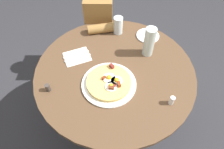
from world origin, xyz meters
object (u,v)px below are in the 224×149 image
(pizza_plate, at_px, (109,84))
(breakfast_pizza, at_px, (109,82))
(bread_plate, at_px, (148,36))
(water_glass, at_px, (118,25))
(water_bottle, at_px, (149,42))
(fork, at_px, (76,54))
(person_seated, at_px, (101,33))
(dining_table, at_px, (115,85))
(knife, at_px, (78,58))
(salt_shaker, at_px, (172,100))
(pepper_shaker, at_px, (48,88))

(pizza_plate, bearing_deg, breakfast_pizza, -103.83)
(bread_plate, relative_size, water_glass, 1.30)
(water_glass, height_order, water_bottle, water_bottle)
(fork, distance_m, water_glass, 0.38)
(person_seated, distance_m, pizza_plate, 0.81)
(bread_plate, bearing_deg, water_bottle, 172.11)
(dining_table, bearing_deg, knife, 70.26)
(water_bottle, bearing_deg, water_glass, 42.00)
(knife, bearing_deg, water_glass, -157.43)
(dining_table, distance_m, salt_shaker, 0.45)
(bread_plate, bearing_deg, fork, 111.23)
(person_seated, xyz_separation_m, breakfast_pizza, (-0.77, -0.09, 0.27))
(dining_table, distance_m, water_bottle, 0.39)
(fork, relative_size, salt_shaker, 3.06)
(breakfast_pizza, relative_size, water_glass, 2.06)
(dining_table, relative_size, pepper_shaker, 19.97)
(knife, bearing_deg, bread_plate, -177.46)
(knife, height_order, pepper_shaker, pepper_shaker)
(pizza_plate, xyz_separation_m, water_glass, (0.48, -0.06, 0.06))
(water_bottle, bearing_deg, pizza_plate, 135.84)
(dining_table, xyz_separation_m, fork, (0.12, 0.26, 0.19))
(knife, relative_size, pepper_shaker, 3.50)
(fork, height_order, water_bottle, water_bottle)
(fork, bearing_deg, dining_table, 132.52)
(water_glass, distance_m, pepper_shaker, 0.67)
(pizza_plate, relative_size, water_glass, 2.54)
(dining_table, xyz_separation_m, bread_plate, (0.32, -0.25, 0.18))
(pizza_plate, bearing_deg, water_glass, -7.15)
(dining_table, distance_m, water_glass, 0.44)
(pizza_plate, relative_size, bread_plate, 1.96)
(pizza_plate, xyz_separation_m, fork, (0.24, 0.23, 0.00))
(person_seated, bearing_deg, dining_table, -168.75)
(dining_table, distance_m, pepper_shaker, 0.47)
(water_bottle, bearing_deg, bread_plate, -7.89)
(breakfast_pizza, xyz_separation_m, water_bottle, (0.27, -0.26, 0.08))
(dining_table, height_order, pizza_plate, pizza_plate)
(water_glass, bearing_deg, salt_shaker, -154.69)
(knife, height_order, salt_shaker, salt_shaker)
(breakfast_pizza, distance_m, fork, 0.34)
(water_bottle, bearing_deg, dining_table, 123.15)
(person_seated, distance_m, breakfast_pizza, 0.82)
(pizza_plate, xyz_separation_m, breakfast_pizza, (-0.00, -0.00, 0.02))
(bread_plate, bearing_deg, pepper_shaker, 127.29)
(pizza_plate, distance_m, knife, 0.30)
(pizza_plate, height_order, bread_plate, pizza_plate)
(fork, height_order, knife, same)
(water_glass, bearing_deg, pepper_shaker, 141.81)
(bread_plate, xyz_separation_m, water_glass, (0.04, 0.22, 0.06))
(person_seated, bearing_deg, bread_plate, -131.05)
(breakfast_pizza, distance_m, pepper_shaker, 0.36)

